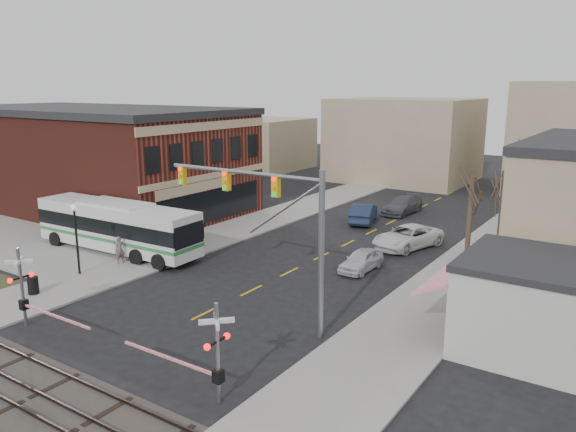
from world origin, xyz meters
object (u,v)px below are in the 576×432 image
Objects in this scene: trash_bin at (33,285)px; car_d at (402,205)px; rr_crossing_east at (209,352)px; street_lamp at (75,224)px; car_b at (363,213)px; car_c at (407,237)px; transit_bus at (117,226)px; rr_crossing_west at (27,290)px; car_a at (361,260)px; pedestrian_near at (120,250)px; pedestrian_far at (139,240)px; traffic_signal_mast at (275,213)px.

car_d is (9.23, 31.24, 0.16)m from trash_bin.
street_lamp is (-16.30, 6.22, 1.33)m from rr_crossing_east.
car_d is (1.43, 5.20, -0.07)m from car_b.
car_c is at bearing 93.87° from rr_crossing_east.
street_lamp is 0.87× the size of car_b.
trash_bin is 0.17× the size of car_c.
car_c is (16.67, 12.53, -1.14)m from transit_bus.
street_lamp is (-4.60, 6.20, 1.33)m from rr_crossing_west.
rr_crossing_east reaches higher than car_a.
rr_crossing_east is 3.07× the size of pedestrian_near.
car_b reaches higher than car_a.
transit_bus is at bearing 69.41° from pedestrian_near.
pedestrian_near is 1.22× the size of pedestrian_far.
rr_crossing_east is (11.69, -0.02, 0.00)m from rr_crossing_west.
car_d is (10.02, 27.63, -2.52)m from street_lamp.
car_a is at bearing -77.53° from car_c.
transit_bus is 2.54× the size of car_d.
traffic_signal_mast is 23.01m from car_b.
rr_crossing_west is 1.09× the size of car_b.
pedestrian_far is (-17.21, 11.92, -1.10)m from rr_crossing_east.
traffic_signal_mast is 15.21m from trash_bin.
rr_crossing_west is at bearing 179.89° from rr_crossing_east.
car_a is at bearing -71.72° from car_d.
car_a is at bearing 97.03° from rr_crossing_east.
rr_crossing_east is at bearing -75.12° from car_d.
transit_bus is 2.32× the size of car_c.
traffic_signal_mast is (16.42, -3.98, 3.75)m from transit_bus.
rr_crossing_west is at bearing -101.17° from pedestrian_far.
traffic_signal_mast is 1.57× the size of car_c.
transit_bus is 3.20m from pedestrian_near.
traffic_signal_mast is at bearing -76.25° from car_d.
rr_crossing_west is 13.16m from pedestrian_far.
rr_crossing_east is 5.68× the size of trash_bin.
car_c reaches higher than pedestrian_far.
transit_bus is 2.42× the size of rr_crossing_west.
pedestrian_near is (-13.73, -7.85, 0.36)m from car_a.
rr_crossing_west is 34.28m from car_d.
street_lamp is 4.52× the size of trash_bin.
car_a is (-2.09, 16.91, -1.29)m from rr_crossing_east.
pedestrian_near is (-0.31, 6.46, 0.42)m from trash_bin.
traffic_signal_mast is at bearing 2.82° from street_lamp.
rr_crossing_west reaches higher than car_b.
car_b is 19.24m from pedestrian_far.
street_lamp is 3.66m from pedestrian_near.
street_lamp is 1.12× the size of car_a.
transit_bus is at bearing -113.21° from car_d.
car_b is (3.99, 28.63, -1.12)m from rr_crossing_west.
transit_bus reaches higher than trash_bin.
street_lamp is 24.14m from car_b.
car_a is at bearing -43.53° from pedestrian_near.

